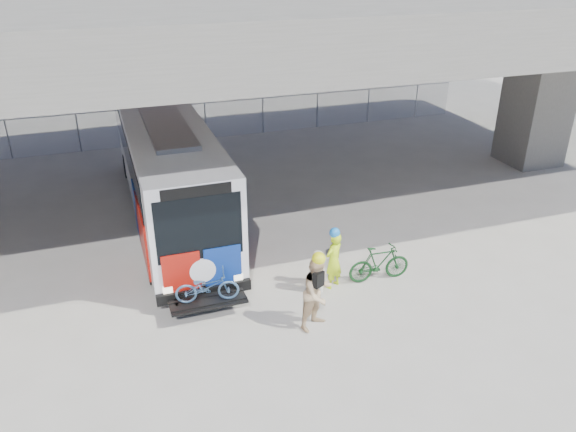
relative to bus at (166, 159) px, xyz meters
name	(u,v)px	position (x,y,z in m)	size (l,w,h in m)	color
ground	(252,253)	(2.00, -3.72, -2.11)	(160.00, 160.00, 0.00)	#9E9991
bus	(166,159)	(0.00, 0.00, 0.00)	(2.67, 12.97, 3.69)	silver
overpass	(214,22)	(2.00, 0.28, 4.44)	(40.00, 16.00, 7.95)	#605E59
chainlink_fence	(185,113)	(2.00, 8.28, -0.69)	(30.00, 0.06, 30.00)	gray
bollard	(318,270)	(3.14, -6.42, -1.41)	(0.34, 0.34, 1.30)	silver
cyclist_hivis	(334,259)	(3.65, -6.33, -1.20)	(0.75, 0.66, 1.88)	#C0EA18
cyclist_tan	(318,292)	(2.54, -7.89, -1.09)	(1.19, 1.10, 2.15)	#D0AF85
bike_parked	(379,263)	(5.04, -6.45, -1.55)	(0.52, 1.85, 1.11)	#133E1B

